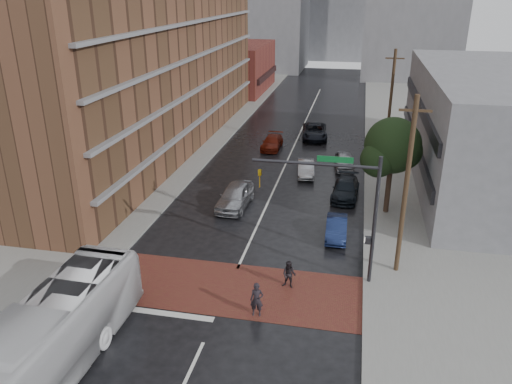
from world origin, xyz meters
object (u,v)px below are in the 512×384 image
at_px(suv_travel, 315,131).
at_px(car_parked_mid, 346,189).
at_px(car_travel_c, 272,142).
at_px(car_parked_far, 344,161).
at_px(car_travel_a, 235,196).
at_px(car_parked_near, 336,228).
at_px(car_travel_b, 306,168).
at_px(pedestrian_b, 289,275).
at_px(transit_bus, 41,347).
at_px(pedestrian_a, 257,300).

relative_size(suv_travel, car_parked_mid, 1.17).
xyz_separation_m(car_travel_c, car_parked_far, (7.24, -4.51, 0.06)).
bearing_deg(car_parked_far, suv_travel, 105.67).
relative_size(car_travel_a, car_parked_near, 1.32).
height_order(car_travel_b, car_parked_mid, car_parked_mid).
xyz_separation_m(pedestrian_b, car_travel_a, (-5.33, 9.70, 0.06)).
xyz_separation_m(transit_bus, car_travel_a, (3.29, 18.46, -0.85)).
height_order(car_travel_a, car_parked_far, car_travel_a).
bearing_deg(suv_travel, car_parked_near, -87.12).
height_order(pedestrian_b, car_travel_a, car_travel_a).
xyz_separation_m(pedestrian_a, pedestrian_b, (1.18, 2.75, -0.11)).
xyz_separation_m(transit_bus, car_parked_mid, (11.07, 21.87, -1.01)).
distance_m(pedestrian_a, pedestrian_b, 2.99).
xyz_separation_m(pedestrian_a, car_travel_a, (-4.15, 12.45, -0.05)).
relative_size(pedestrian_a, car_travel_a, 0.36).
xyz_separation_m(car_travel_a, suv_travel, (3.95, 18.98, -0.08)).
xyz_separation_m(car_travel_b, suv_travel, (-0.34, 11.36, 0.12)).
bearing_deg(car_parked_mid, car_travel_c, 127.77).
height_order(transit_bus, pedestrian_a, transit_bus).
xyz_separation_m(car_travel_c, car_parked_mid, (7.61, -11.10, 0.05)).
xyz_separation_m(pedestrian_a, suv_travel, (-0.20, 31.43, -0.13)).
height_order(car_travel_c, suv_travel, suv_travel).
height_order(pedestrian_a, car_parked_near, pedestrian_a).
height_order(car_travel_b, suv_travel, suv_travel).
relative_size(pedestrian_b, car_parked_near, 0.42).
bearing_deg(pedestrian_a, suv_travel, 84.95).
bearing_deg(car_travel_b, car_parked_far, 30.34).
bearing_deg(pedestrian_b, car_parked_far, 93.85).
relative_size(transit_bus, car_parked_near, 3.26).
xyz_separation_m(pedestrian_a, car_travel_b, (0.14, 20.07, -0.25)).
bearing_deg(car_travel_b, suv_travel, 84.63).
relative_size(transit_bus, car_travel_c, 2.79).
bearing_deg(car_travel_c, car_travel_b, -58.45).
xyz_separation_m(car_parked_mid, car_parked_far, (-0.37, 6.59, 0.02)).
bearing_deg(car_travel_c, car_parked_far, -31.31).
bearing_deg(car_parked_near, car_travel_a, 154.59).
height_order(car_travel_c, car_parked_far, car_parked_far).
height_order(pedestrian_b, suv_travel, pedestrian_b).
height_order(car_travel_b, car_parked_far, car_parked_far).
bearing_deg(car_travel_a, transit_bus, -97.33).
height_order(transit_bus, car_travel_c, transit_bus).
bearing_deg(car_travel_c, pedestrian_a, -80.95).
height_order(suv_travel, car_parked_near, suv_travel).
distance_m(pedestrian_b, car_travel_b, 17.36).
distance_m(pedestrian_a, car_travel_b, 20.07).
distance_m(car_travel_a, suv_travel, 19.39).
bearing_deg(transit_bus, car_parked_mid, 64.72).
height_order(car_travel_a, car_parked_near, car_travel_a).
bearing_deg(car_parked_far, car_travel_b, -147.94).
bearing_deg(car_travel_a, car_parked_far, 56.28).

